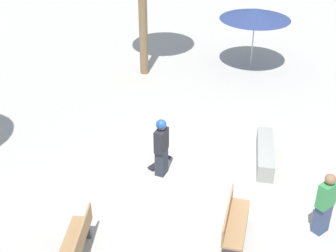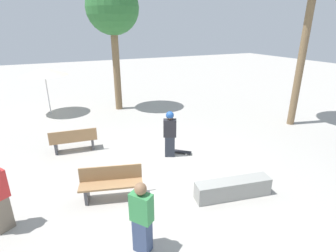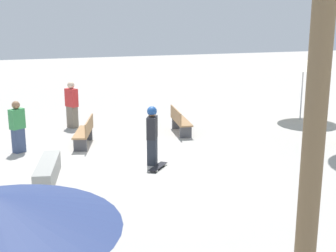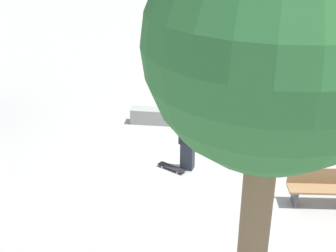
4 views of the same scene
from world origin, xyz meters
TOP-DOWN VIEW (x-y plane):
  - ground_plane at (0.00, 0.00)m, footprint 60.00×60.00m
  - skater_main at (-0.69, -0.85)m, footprint 0.49×0.40m
  - skateboard at (-1.10, -0.89)m, footprint 0.73×0.68m
  - concrete_ledge at (-1.17, 1.96)m, footprint 2.06×0.80m
  - bench_near at (2.24, -2.64)m, footprint 1.64×0.61m
  - bench_far at (1.71, 0.66)m, footprint 1.66×0.86m
  - shade_umbrella_cream at (2.84, -7.76)m, footprint 2.21×2.21m
  - palm_tree_far_back at (-0.60, -7.12)m, footprint 2.57×2.57m
  - bystander_far at (1.57, 2.63)m, footprint 0.44×0.48m

SIDE VIEW (x-z plane):
  - ground_plane at x=0.00m, z-range 0.00..0.00m
  - skateboard at x=-1.10m, z-range 0.02..0.09m
  - concrete_ledge at x=-1.17m, z-range 0.00..0.48m
  - bench_near at x=2.24m, z-range 0.00..0.85m
  - bench_far at x=1.71m, z-range 0.00..0.85m
  - bystander_far at x=1.57m, z-range 0.00..1.55m
  - skater_main at x=-0.69m, z-range 0.06..1.68m
  - shade_umbrella_cream at x=2.84m, z-range 0.99..3.33m
  - palm_tree_far_back at x=-0.60m, z-range 1.81..8.18m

